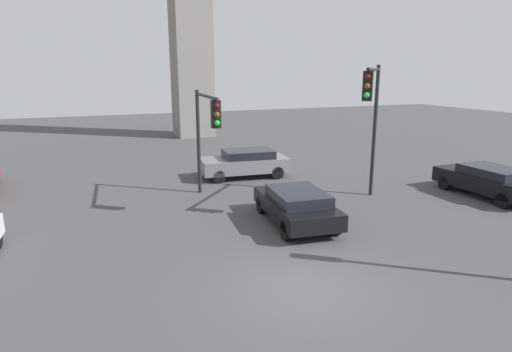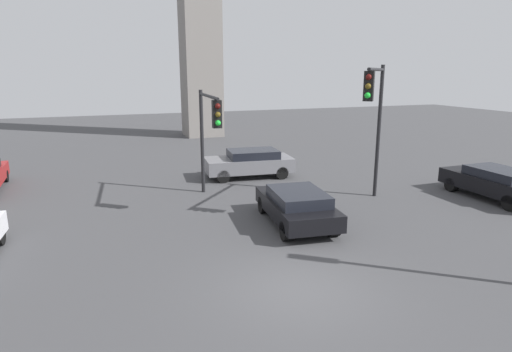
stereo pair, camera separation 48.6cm
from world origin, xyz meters
The scene contains 6 objects.
ground_plane centered at (0.00, 0.00, 0.00)m, with size 97.96×97.96×0.00m, color #424244.
traffic_light_0 centered at (5.62, 5.09, 4.14)m, with size 3.07×3.36×5.71m.
traffic_light_3 centered at (-0.25, 7.92, 3.41)m, with size 0.56×4.09×4.65m.
car_0 centered at (2.91, 11.87, 0.77)m, with size 4.70×2.49×1.44m.
car_2 centered at (2.05, 4.45, 0.71)m, with size 2.47×4.53×1.30m.
car_4 centered at (11.58, 4.35, 0.74)m, with size 1.96×4.54×1.37m.
Camera 1 is at (-5.02, -8.85, 5.45)m, focal length 30.28 mm.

